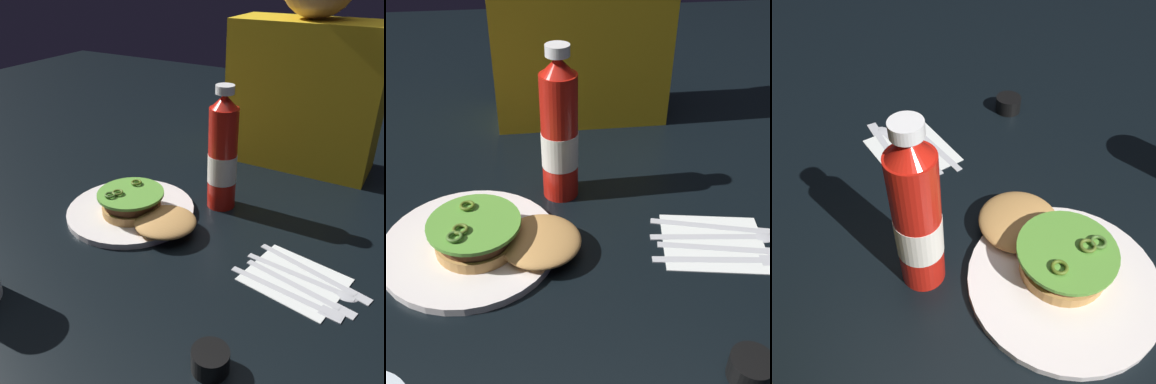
% 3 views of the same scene
% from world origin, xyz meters
% --- Properties ---
extents(ground_plane, '(3.00, 3.00, 0.00)m').
position_xyz_m(ground_plane, '(0.00, 0.00, 0.00)').
color(ground_plane, black).
extents(dinner_plate, '(0.26, 0.26, 0.01)m').
position_xyz_m(dinner_plate, '(-0.10, 0.15, 0.01)').
color(dinner_plate, white).
rests_on(dinner_plate, ground_plane).
extents(burger_sandwich, '(0.22, 0.14, 0.05)m').
position_xyz_m(burger_sandwich, '(-0.06, 0.13, 0.03)').
color(burger_sandwich, tan).
rests_on(burger_sandwich, dinner_plate).
extents(ketchup_bottle, '(0.06, 0.06, 0.26)m').
position_xyz_m(ketchup_bottle, '(0.04, 0.27, 0.12)').
color(ketchup_bottle, red).
rests_on(ketchup_bottle, ground_plane).
extents(condiment_cup, '(0.05, 0.05, 0.03)m').
position_xyz_m(condiment_cup, '(0.22, -0.11, 0.02)').
color(condiment_cup, black).
rests_on(condiment_cup, ground_plane).
extents(napkin, '(0.17, 0.15, 0.00)m').
position_xyz_m(napkin, '(0.26, 0.11, 0.00)').
color(napkin, white).
rests_on(napkin, ground_plane).
extents(fork_utensil, '(0.20, 0.04, 0.00)m').
position_xyz_m(fork_utensil, '(0.28, 0.07, 0.00)').
color(fork_utensil, silver).
rests_on(fork_utensil, napkin).
extents(butter_knife, '(0.19, 0.06, 0.00)m').
position_xyz_m(butter_knife, '(0.29, 0.09, 0.00)').
color(butter_knife, silver).
rests_on(butter_knife, napkin).
extents(spoon_utensil, '(0.20, 0.04, 0.00)m').
position_xyz_m(spoon_utensil, '(0.30, 0.12, 0.00)').
color(spoon_utensil, silver).
rests_on(spoon_utensil, napkin).
extents(steak_knife, '(0.21, 0.07, 0.00)m').
position_xyz_m(steak_knife, '(0.30, 0.14, 0.00)').
color(steak_knife, silver).
rests_on(steak_knife, napkin).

